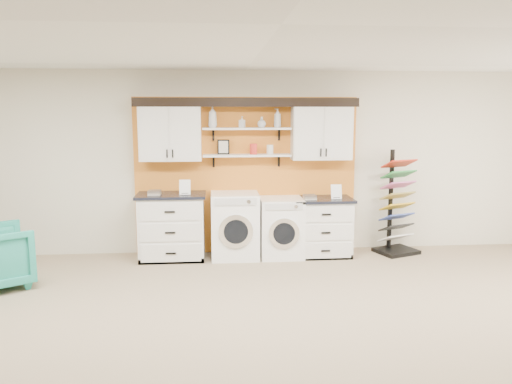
{
  "coord_description": "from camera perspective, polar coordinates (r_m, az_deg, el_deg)",
  "views": [
    {
      "loc": [
        -0.49,
        -3.68,
        2.19
      ],
      "look_at": [
        0.01,
        2.3,
        1.21
      ],
      "focal_mm": 35.0,
      "sensor_mm": 36.0,
      "label": 1
    }
  ],
  "objects": [
    {
      "name": "ceiling",
      "position": [
        3.76,
        2.92,
        18.6
      ],
      "size": [
        10.0,
        10.0,
        0.0
      ],
      "primitive_type": "plane",
      "rotation": [
        3.14,
        0.0,
        0.0
      ],
      "color": "white",
      "rests_on": "wall_back"
    },
    {
      "name": "wall_back",
      "position": [
        7.73,
        -1.15,
        3.38
      ],
      "size": [
        10.0,
        0.0,
        10.0
      ],
      "primitive_type": "plane",
      "rotation": [
        1.57,
        0.0,
        0.0
      ],
      "color": "beige",
      "rests_on": "floor"
    },
    {
      "name": "accent_panel",
      "position": [
        7.72,
        -1.13,
        1.88
      ],
      "size": [
        3.4,
        0.07,
        2.4
      ],
      "primitive_type": "cube",
      "color": "orange",
      "rests_on": "wall_back"
    },
    {
      "name": "upper_cabinet_left",
      "position": [
        7.5,
        -9.76,
        6.75
      ],
      "size": [
        0.9,
        0.35,
        0.84
      ],
      "color": "white",
      "rests_on": "wall_back"
    },
    {
      "name": "upper_cabinet_right",
      "position": [
        7.65,
        7.48,
        6.85
      ],
      "size": [
        0.9,
        0.35,
        0.84
      ],
      "color": "white",
      "rests_on": "wall_back"
    },
    {
      "name": "shelf_lower",
      "position": [
        7.52,
        -1.06,
        4.21
      ],
      "size": [
        1.32,
        0.28,
        0.03
      ],
      "primitive_type": "cube",
      "color": "white",
      "rests_on": "wall_back"
    },
    {
      "name": "shelf_upper",
      "position": [
        7.5,
        -1.07,
        7.26
      ],
      "size": [
        1.32,
        0.28,
        0.03
      ],
      "primitive_type": "cube",
      "color": "white",
      "rests_on": "wall_back"
    },
    {
      "name": "crown_molding",
      "position": [
        7.51,
        -1.08,
        10.3
      ],
      "size": [
        3.3,
        0.41,
        0.13
      ],
      "color": "black",
      "rests_on": "wall_back"
    },
    {
      "name": "picture_frame",
      "position": [
        7.54,
        -3.75,
        5.16
      ],
      "size": [
        0.18,
        0.02,
        0.22
      ],
      "color": "black",
      "rests_on": "shelf_lower"
    },
    {
      "name": "canister_red",
      "position": [
        7.52,
        -0.3,
        4.94
      ],
      "size": [
        0.11,
        0.11,
        0.16
      ],
      "primitive_type": "cylinder",
      "color": "red",
      "rests_on": "shelf_lower"
    },
    {
      "name": "canister_cream",
      "position": [
        7.55,
        1.6,
        4.87
      ],
      "size": [
        0.1,
        0.1,
        0.14
      ],
      "primitive_type": "cylinder",
      "color": "silver",
      "rests_on": "shelf_lower"
    },
    {
      "name": "base_cabinet_left",
      "position": [
        7.54,
        -9.57,
        -3.9
      ],
      "size": [
        1.01,
        0.66,
        0.99
      ],
      "color": "white",
      "rests_on": "floor"
    },
    {
      "name": "base_cabinet_right",
      "position": [
        7.69,
        7.49,
        -3.94
      ],
      "size": [
        0.91,
        0.66,
        0.89
      ],
      "color": "white",
      "rests_on": "floor"
    },
    {
      "name": "washer",
      "position": [
        7.51,
        -2.43,
        -3.82
      ],
      "size": [
        0.7,
        0.71,
        0.98
      ],
      "color": "white",
      "rests_on": "floor"
    },
    {
      "name": "dryer",
      "position": [
        7.58,
        2.87,
        -4.04
      ],
      "size": [
        0.64,
        0.71,
        0.89
      ],
      "color": "white",
      "rests_on": "floor"
    },
    {
      "name": "sample_rack",
      "position": [
        8.04,
        15.73,
        -3.12
      ],
      "size": [
        0.72,
        0.66,
        1.6
      ],
      "rotation": [
        0.0,
        0.0,
        0.36
      ],
      "color": "black",
      "rests_on": "floor"
    },
    {
      "name": "soap_bottle_a",
      "position": [
        7.48,
        -4.98,
        8.57
      ],
      "size": [
        0.17,
        0.17,
        0.32
      ],
      "primitive_type": "imported",
      "rotation": [
        0.0,
        0.0,
        -0.5
      ],
      "color": "silver",
      "rests_on": "shelf_upper"
    },
    {
      "name": "soap_bottle_b",
      "position": [
        7.49,
        -1.61,
        8.01
      ],
      "size": [
        0.1,
        0.1,
        0.17
      ],
      "primitive_type": "imported",
      "rotation": [
        0.0,
        0.0,
        2.7
      ],
      "color": "silver",
      "rests_on": "shelf_upper"
    },
    {
      "name": "soap_bottle_c",
      "position": [
        7.51,
        0.65,
        7.99
      ],
      "size": [
        0.13,
        0.13,
        0.16
      ],
      "primitive_type": "imported",
      "rotation": [
        0.0,
        0.0,
        1.56
      ],
      "color": "silver",
      "rests_on": "shelf_upper"
    },
    {
      "name": "soap_bottle_d",
      "position": [
        7.54,
        2.47,
        8.45
      ],
      "size": [
        0.13,
        0.13,
        0.28
      ],
      "primitive_type": "imported",
      "rotation": [
        0.0,
        0.0,
        -1.33
      ],
      "color": "silver",
      "rests_on": "shelf_upper"
    }
  ]
}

